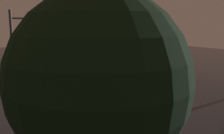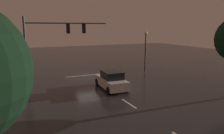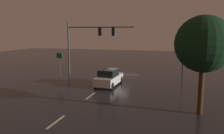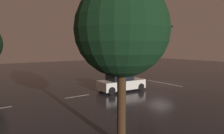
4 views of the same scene
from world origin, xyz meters
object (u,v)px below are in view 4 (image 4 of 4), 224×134
object	(u,v)px
car_approaching	(121,82)
tree_left_near	(122,30)
route_sign	(105,62)
traffic_signal_assembly	(134,41)

from	to	relation	value
car_approaching	tree_left_near	bearing A→B (deg)	142.35
route_sign	tree_left_near	xyz separation A→B (m)	(-15.41, 9.35, 2.57)
traffic_signal_assembly	route_sign	bearing A→B (deg)	35.65
tree_left_near	car_approaching	bearing A→B (deg)	-37.65
route_sign	traffic_signal_assembly	bearing A→B (deg)	-144.35
traffic_signal_assembly	car_approaching	xyz separation A→B (m)	(-4.15, 5.18, -3.92)
traffic_signal_assembly	route_sign	xyz separation A→B (m)	(3.03, 2.17, -2.59)
car_approaching	tree_left_near	xyz separation A→B (m)	(-8.23, 6.35, 3.90)
traffic_signal_assembly	tree_left_near	world-z (taller)	traffic_signal_assembly
traffic_signal_assembly	route_sign	size ratio (longest dim) A/B	2.96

